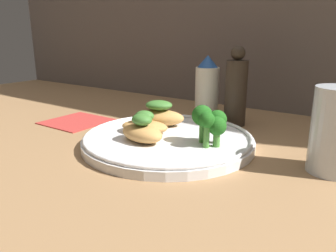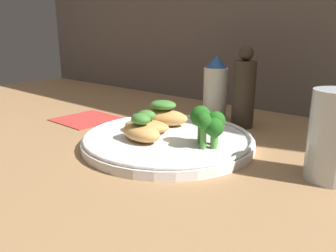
% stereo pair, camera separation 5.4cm
% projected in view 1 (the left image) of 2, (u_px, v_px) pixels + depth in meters
% --- Properties ---
extents(ground_plane, '(1.80, 1.80, 0.01)m').
position_uv_depth(ground_plane, '(168.00, 148.00, 0.56)').
color(ground_plane, '#936D47').
extents(plate, '(0.29, 0.29, 0.02)m').
position_uv_depth(plate, '(168.00, 140.00, 0.56)').
color(plate, white).
rests_on(plate, ground_plane).
extents(grilled_meat_front, '(0.09, 0.06, 0.05)m').
position_uv_depth(grilled_meat_front, '(142.00, 131.00, 0.53)').
color(grilled_meat_front, tan).
rests_on(grilled_meat_front, plate).
extents(grilled_meat_middle, '(0.10, 0.07, 0.04)m').
position_uv_depth(grilled_meat_middle, '(145.00, 125.00, 0.58)').
color(grilled_meat_middle, tan).
rests_on(grilled_meat_middle, plate).
extents(grilled_meat_back, '(0.11, 0.08, 0.05)m').
position_uv_depth(grilled_meat_back, '(159.00, 115.00, 0.62)').
color(grilled_meat_back, tan).
rests_on(grilled_meat_back, plate).
extents(broccoli_bunch, '(0.06, 0.06, 0.06)m').
position_uv_depth(broccoli_bunch, '(210.00, 121.00, 0.51)').
color(broccoli_bunch, '#4C8E38').
rests_on(broccoli_bunch, plate).
extents(sauce_bottle, '(0.05, 0.05, 0.14)m').
position_uv_depth(sauce_bottle, '(207.00, 90.00, 0.70)').
color(sauce_bottle, silver).
rests_on(sauce_bottle, ground_plane).
extents(pepper_grinder, '(0.04, 0.04, 0.16)m').
position_uv_depth(pepper_grinder, '(236.00, 90.00, 0.66)').
color(pepper_grinder, '#382D23').
rests_on(pepper_grinder, ground_plane).
extents(drinking_glass, '(0.07, 0.07, 0.12)m').
position_uv_depth(drinking_glass, '(336.00, 131.00, 0.44)').
color(drinking_glass, silver).
rests_on(drinking_glass, ground_plane).
extents(napkin, '(0.12, 0.12, 0.00)m').
position_uv_depth(napkin, '(77.00, 121.00, 0.70)').
color(napkin, '#B2332D').
rests_on(napkin, ground_plane).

